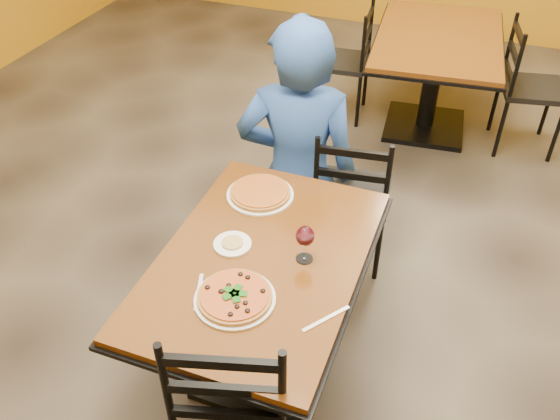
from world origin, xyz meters
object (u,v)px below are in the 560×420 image
at_px(wine_glass, 305,242).
at_px(pizza_main, 235,296).
at_px(chair_second_right, 533,89).
at_px(side_plate, 232,244).
at_px(chair_second_left, 341,62).
at_px(pizza_far, 260,192).
at_px(table_main, 262,290).
at_px(table_second, 435,61).
at_px(plate_far, 260,195).
at_px(diner, 299,143).
at_px(plate_main, 235,299).
at_px(chair_main_far, 353,193).

bearing_deg(wine_glass, pizza_main, -119.70).
relative_size(chair_second_right, side_plate, 5.77).
relative_size(chair_second_left, pizza_far, 3.14).
bearing_deg(chair_second_right, pizza_main, 148.81).
bearing_deg(table_main, table_second, 82.56).
xyz_separation_m(chair_second_left, pizza_main, (0.36, -2.80, 0.33)).
relative_size(chair_second_right, plate_far, 2.98).
distance_m(table_second, chair_second_left, 0.71).
bearing_deg(pizza_far, table_main, -67.39).
distance_m(pizza_main, plate_far, 0.65).
height_order(chair_second_left, side_plate, chair_second_left).
relative_size(chair_second_left, pizza_main, 3.10).
bearing_deg(pizza_main, diner, 97.57).
distance_m(table_main, chair_second_left, 2.58).
bearing_deg(side_plate, table_second, 79.35).
height_order(table_second, plate_main, plate_main).
xyz_separation_m(chair_main_far, chair_second_right, (0.88, 1.59, 0.02)).
bearing_deg(chair_second_left, plate_far, 0.22).
bearing_deg(pizza_far, wine_glass, -45.22).
height_order(diner, wine_glass, diner).
relative_size(table_second, plate_main, 4.51).
bearing_deg(wine_glass, table_main, -162.06).
distance_m(chair_second_left, pizza_main, 2.84).
height_order(table_second, pizza_far, pizza_far).
relative_size(diner, plate_far, 4.53).
distance_m(chair_second_left, plate_main, 2.84).
relative_size(table_main, pizza_main, 4.33).
relative_size(diner, side_plate, 8.78).
xyz_separation_m(chair_main_far, diner, (-0.32, -0.01, 0.26)).
bearing_deg(pizza_main, table_second, 83.08).
bearing_deg(pizza_main, side_plate, 115.79).
height_order(table_second, wine_glass, wine_glass).
xyz_separation_m(table_main, diner, (-0.17, 0.94, 0.15)).
bearing_deg(chair_second_left, pizza_main, 2.09).
bearing_deg(table_main, chair_second_right, 67.96).
height_order(diner, plate_far, diner).
height_order(plate_main, wine_glass, wine_glass).
height_order(diner, pizza_far, diner).
xyz_separation_m(plate_main, wine_glass, (0.17, 0.30, 0.08)).
bearing_deg(plate_main, pizza_far, 103.58).
bearing_deg(diner, pizza_main, 84.41).
xyz_separation_m(chair_second_left, pizza_far, (0.21, -2.16, 0.33)).
bearing_deg(pizza_main, chair_second_right, 69.64).
distance_m(table_second, chair_main_far, 1.60).
relative_size(pizza_main, plate_far, 0.92).
distance_m(diner, pizza_far, 0.57).
bearing_deg(chair_second_right, plate_far, 140.34).
xyz_separation_m(chair_second_left, plate_far, (0.21, -2.16, 0.32)).
relative_size(table_main, side_plate, 7.69).
relative_size(table_main, diner, 0.88).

